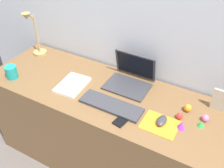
% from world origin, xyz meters
% --- Properties ---
extents(ground_plane, '(6.00, 6.00, 0.00)m').
position_xyz_m(ground_plane, '(0.00, 0.00, 0.00)').
color(ground_plane, '#59514C').
extents(back_wall, '(2.98, 0.05, 1.67)m').
position_xyz_m(back_wall, '(0.00, 0.34, 0.83)').
color(back_wall, '#B2B7C1').
rests_on(back_wall, ground_plane).
extents(desk, '(1.78, 0.60, 0.74)m').
position_xyz_m(desk, '(0.00, 0.00, 0.37)').
color(desk, brown).
rests_on(desk, ground_plane).
extents(laptop, '(0.30, 0.26, 0.21)m').
position_xyz_m(laptop, '(0.09, 0.17, 0.79)').
color(laptop, '#333338').
rests_on(laptop, desk).
extents(keyboard, '(0.41, 0.13, 0.02)m').
position_xyz_m(keyboard, '(0.09, -0.11, 0.75)').
color(keyboard, '#333338').
rests_on(keyboard, desk).
extents(mousepad, '(0.21, 0.17, 0.00)m').
position_xyz_m(mousepad, '(0.42, -0.10, 0.74)').
color(mousepad, orange).
rests_on(mousepad, desk).
extents(mouse, '(0.06, 0.10, 0.03)m').
position_xyz_m(mouse, '(0.42, -0.09, 0.76)').
color(mouse, '#333338').
rests_on(mouse, mousepad).
extents(cell_phone, '(0.08, 0.14, 0.01)m').
position_xyz_m(cell_phone, '(0.21, -0.18, 0.74)').
color(cell_phone, black).
rests_on(cell_phone, desk).
extents(desk_lamp, '(0.11, 0.16, 0.38)m').
position_xyz_m(desk_lamp, '(-0.75, 0.15, 0.92)').
color(desk_lamp, '#A5844C').
rests_on(desk_lamp, desk).
extents(notebook_pad, '(0.18, 0.25, 0.02)m').
position_xyz_m(notebook_pad, '(-0.25, -0.05, 0.75)').
color(notebook_pad, silver).
rests_on(notebook_pad, desk).
extents(picture_frame, '(0.12, 0.02, 0.15)m').
position_xyz_m(picture_frame, '(0.69, 0.20, 0.81)').
color(picture_frame, '#B2A58C').
rests_on(picture_frame, desk).
extents(coffee_mug, '(0.08, 0.08, 0.09)m').
position_xyz_m(coffee_mug, '(-0.70, -0.18, 0.79)').
color(coffee_mug, teal).
rests_on(coffee_mug, desk).
extents(toy_figurine_purple, '(0.05, 0.05, 0.05)m').
position_xyz_m(toy_figurine_purple, '(0.53, -0.07, 0.77)').
color(toy_figurine_purple, purple).
rests_on(toy_figurine_purple, desk).
extents(toy_figurine_orange, '(0.05, 0.05, 0.05)m').
position_xyz_m(toy_figurine_orange, '(0.52, 0.09, 0.77)').
color(toy_figurine_orange, orange).
rests_on(toy_figurine_orange, desk).
extents(toy_figurine_green, '(0.04, 0.04, 0.04)m').
position_xyz_m(toy_figurine_green, '(0.63, 0.00, 0.76)').
color(toy_figurine_green, green).
rests_on(toy_figurine_green, desk).
extents(toy_figurine_red, '(0.04, 0.04, 0.04)m').
position_xyz_m(toy_figurine_red, '(0.50, -0.00, 0.76)').
color(toy_figurine_red, red).
rests_on(toy_figurine_red, desk).
extents(toy_figurine_pink, '(0.04, 0.04, 0.05)m').
position_xyz_m(toy_figurine_pink, '(0.64, 0.06, 0.76)').
color(toy_figurine_pink, pink).
rests_on(toy_figurine_pink, desk).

